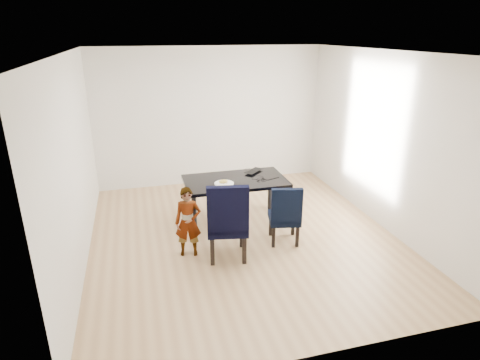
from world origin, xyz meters
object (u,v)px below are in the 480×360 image
object	(u,v)px
chair_right	(284,213)
chair_left	(227,219)
dining_table	(235,201)
child	(188,222)
plate	(224,183)
laptop	(251,171)

from	to	relation	value
chair_right	chair_left	bearing A→B (deg)	-155.56
dining_table	child	size ratio (longest dim) A/B	1.61
chair_left	plate	bearing A→B (deg)	90.51
chair_right	laptop	distance (m)	1.14
plate	laptop	size ratio (longest dim) A/B	0.81
laptop	chair_left	bearing A→B (deg)	18.08
dining_table	chair_right	size ratio (longest dim) A/B	1.76
dining_table	child	distance (m)	1.19
dining_table	plate	distance (m)	0.46
chair_right	plate	xyz separation A→B (m)	(-0.76, 0.63, 0.30)
chair_right	plate	world-z (taller)	chair_right
chair_right	laptop	xyz separation A→B (m)	(-0.20, 1.08, 0.31)
dining_table	chair_right	distance (m)	0.95
laptop	child	bearing A→B (deg)	-0.84
dining_table	chair_left	bearing A→B (deg)	-110.20
chair_left	plate	distance (m)	0.86
chair_left	plate	xyz separation A→B (m)	(0.15, 0.83, 0.20)
dining_table	child	bearing A→B (deg)	-137.44
chair_right	plate	distance (m)	1.03
chair_left	child	world-z (taller)	chair_left
dining_table	laptop	distance (m)	0.60
dining_table	chair_left	size ratio (longest dim) A/B	1.42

